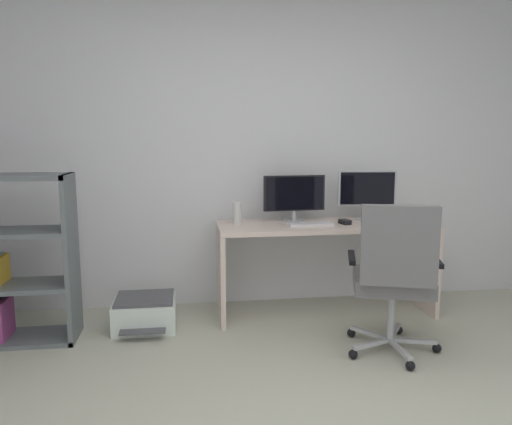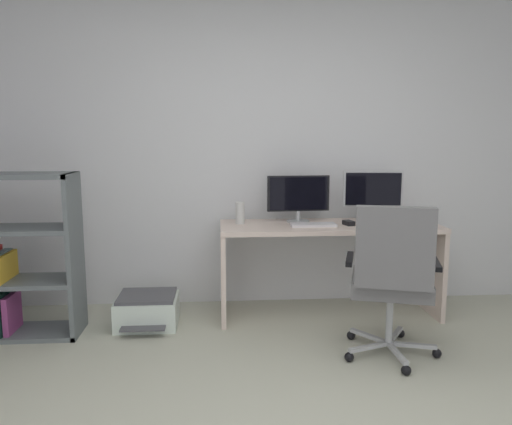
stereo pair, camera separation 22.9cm
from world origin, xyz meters
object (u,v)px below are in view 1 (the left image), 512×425
object	(u,v)px
computer_mouse	(345,222)
printer	(145,312)
desk	(325,246)
monitor_secondary	(367,191)
desktop_speaker	(237,213)
office_chair	(394,273)
keyboard	(310,224)
monitor_main	(294,195)

from	to	relation	value
computer_mouse	printer	bearing A→B (deg)	166.98
desk	printer	bearing A→B (deg)	-174.64
printer	desk	bearing A→B (deg)	5.36
monitor_secondary	desktop_speaker	bearing A→B (deg)	-177.42
desk	office_chair	bearing A→B (deg)	-75.94
monitor_secondary	office_chair	size ratio (longest dim) A/B	0.47
keyboard	desktop_speaker	size ratio (longest dim) A/B	2.00
desk	printer	size ratio (longest dim) A/B	3.51
desk	desktop_speaker	size ratio (longest dim) A/B	9.89
keyboard	desktop_speaker	distance (m)	0.57
keyboard	printer	world-z (taller)	keyboard
monitor_main	monitor_secondary	world-z (taller)	monitor_secondary
monitor_secondary	office_chair	bearing A→B (deg)	-99.48
office_chair	desktop_speaker	bearing A→B (deg)	134.67
monitor_main	printer	bearing A→B (deg)	-168.10
computer_mouse	printer	xyz separation A→B (m)	(-1.53, -0.08, -0.63)
monitor_main	monitor_secondary	distance (m)	0.60
monitor_main	monitor_secondary	xyz separation A→B (m)	(0.60, 0.00, 0.03)
monitor_secondary	office_chair	world-z (taller)	monitor_secondary
office_chair	printer	xyz separation A→B (m)	(-1.60, 0.71, -0.44)
monitor_main	printer	xyz separation A→B (m)	(-1.16, -0.25, -0.82)
computer_mouse	desktop_speaker	size ratio (longest dim) A/B	0.59
desk	desktop_speaker	xyz separation A→B (m)	(-0.69, 0.07, 0.26)
printer	keyboard	bearing A→B (deg)	2.44
desk	desktop_speaker	world-z (taller)	desktop_speaker
monitor_secondary	desk	bearing A→B (deg)	-162.78
keyboard	desk	bearing A→B (deg)	27.63
computer_mouse	office_chair	xyz separation A→B (m)	(0.07, -0.79, -0.19)
desk	printer	distance (m)	1.46
computer_mouse	desk	bearing A→B (deg)	142.39
desk	keyboard	size ratio (longest dim) A/B	4.95
monitor_main	desktop_speaker	size ratio (longest dim) A/B	2.90
desk	office_chair	world-z (taller)	office_chair
monitor_secondary	desktop_speaker	xyz separation A→B (m)	(-1.06, -0.05, -0.15)
monitor_secondary	printer	xyz separation A→B (m)	(-1.76, -0.25, -0.85)
keyboard	desktop_speaker	xyz separation A→B (m)	(-0.55, 0.14, 0.07)
desktop_speaker	printer	size ratio (longest dim) A/B	0.35
monitor_secondary	desktop_speaker	size ratio (longest dim) A/B	2.76
desk	monitor_secondary	xyz separation A→B (m)	(0.37, 0.11, 0.42)
desk	office_chair	xyz separation A→B (m)	(0.21, -0.84, 0.00)
desk	monitor_main	distance (m)	0.46
keyboard	computer_mouse	bearing A→B (deg)	3.42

